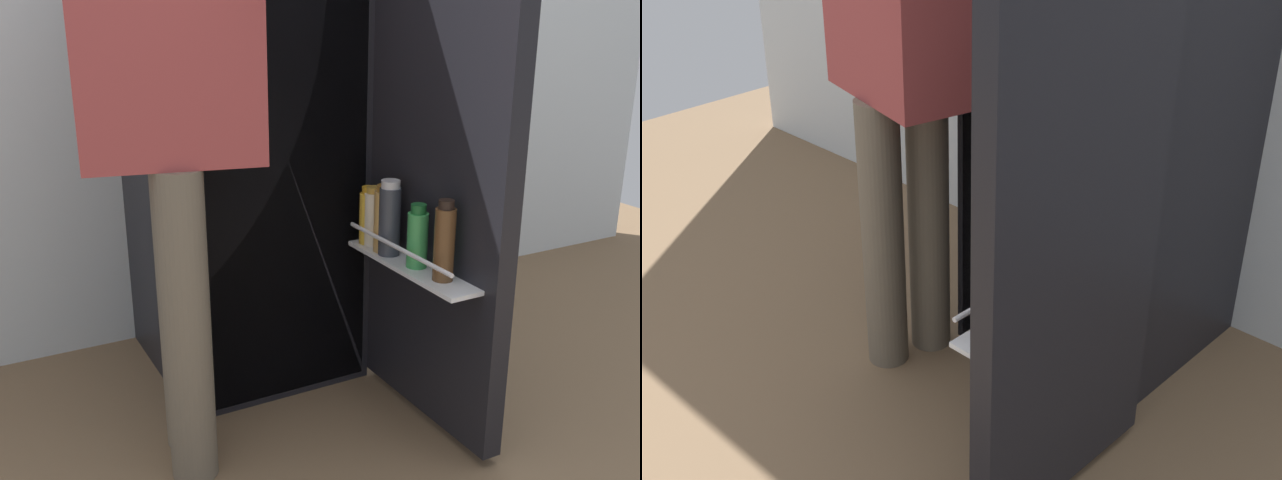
{
  "view_description": "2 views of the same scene",
  "coord_description": "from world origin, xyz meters",
  "views": [
    {
      "loc": [
        -0.87,
        -1.6,
        1.21
      ],
      "look_at": [
        -0.06,
        -0.1,
        0.63
      ],
      "focal_mm": 41.75,
      "sensor_mm": 36.0,
      "label": 1
    },
    {
      "loc": [
        1.25,
        -1.34,
        1.57
      ],
      "look_at": [
        -0.03,
        -0.01,
        0.55
      ],
      "focal_mm": 48.19,
      "sensor_mm": 36.0,
      "label": 2
    }
  ],
  "objects": [
    {
      "name": "refrigerator",
      "position": [
        0.03,
        0.51,
        0.81
      ],
      "size": [
        0.66,
        1.22,
        1.62
      ],
      "color": "black",
      "rests_on": "ground_plane"
    },
    {
      "name": "person",
      "position": [
        -0.34,
        0.09,
        0.98
      ],
      "size": [
        0.55,
        0.78,
        1.64
      ],
      "color": "#665B4C",
      "rests_on": "ground_plane"
    },
    {
      "name": "ground_plane",
      "position": [
        0.0,
        0.0,
        0.0
      ],
      "size": [
        5.47,
        5.47,
        0.0
      ],
      "primitive_type": "plane",
      "color": "brown"
    }
  ]
}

